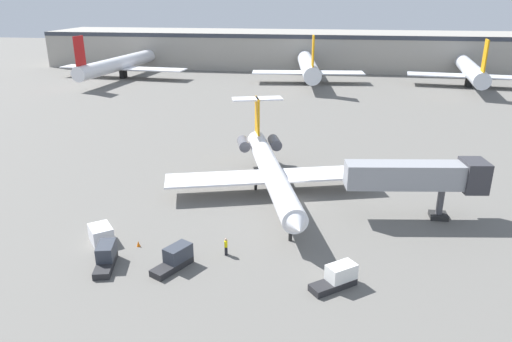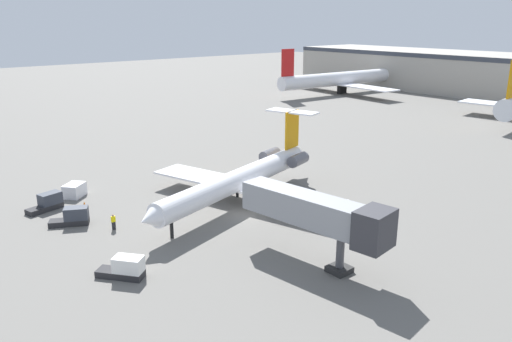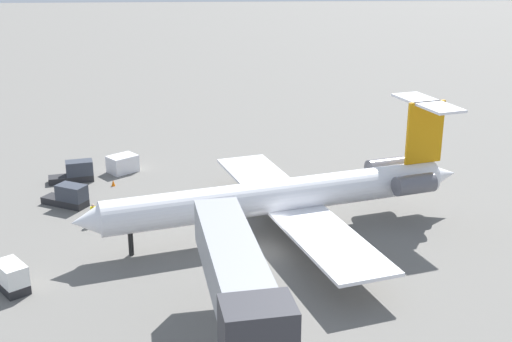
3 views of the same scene
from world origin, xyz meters
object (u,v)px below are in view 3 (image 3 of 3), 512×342
(jet_bridge, at_px, (238,283))
(baggage_tug_trailing, at_px, (10,277))
(baggage_tug_spare, at_px, (76,172))
(cargo_container_uld, at_px, (123,164))
(regional_jet, at_px, (293,193))
(ground_crew_marshaller, at_px, (94,214))
(baggage_tug_lead, at_px, (69,197))
(traffic_cone_near, at_px, (113,183))

(jet_bridge, distance_m, baggage_tug_trailing, 17.20)
(baggage_tug_spare, bearing_deg, cargo_container_uld, 120.92)
(regional_jet, distance_m, ground_crew_marshaller, 15.60)
(baggage_tug_lead, bearing_deg, baggage_tug_spare, -174.37)
(baggage_tug_spare, bearing_deg, jet_bridge, 25.76)
(regional_jet, height_order, baggage_tug_spare, regional_jet)
(baggage_tug_lead, bearing_deg, regional_jet, 71.29)
(ground_crew_marshaller, distance_m, baggage_tug_spare, 10.58)
(baggage_tug_lead, height_order, baggage_tug_trailing, same)
(jet_bridge, xyz_separation_m, baggage_tug_trailing, (-8.84, -14.22, -3.91))
(ground_crew_marshaller, height_order, baggage_tug_trailing, baggage_tug_trailing)
(jet_bridge, height_order, baggage_tug_trailing, jet_bridge)
(regional_jet, relative_size, baggage_tug_trailing, 7.45)
(jet_bridge, height_order, baggage_tug_spare, jet_bridge)
(regional_jet, bearing_deg, jet_bridge, -15.50)
(baggage_tug_lead, xyz_separation_m, cargo_container_uld, (-8.48, 3.34, -0.03))
(jet_bridge, distance_m, ground_crew_marshaller, 22.01)
(traffic_cone_near, bearing_deg, regional_jet, 54.52)
(regional_jet, bearing_deg, cargo_container_uld, -134.88)
(baggage_tug_lead, height_order, cargo_container_uld, baggage_tug_lead)
(ground_crew_marshaller, relative_size, baggage_tug_spare, 0.40)
(ground_crew_marshaller, relative_size, traffic_cone_near, 3.07)
(jet_bridge, bearing_deg, ground_crew_marshaller, -150.53)
(jet_bridge, height_order, traffic_cone_near, jet_bridge)
(cargo_container_uld, bearing_deg, traffic_cone_near, -5.57)
(ground_crew_marshaller, bearing_deg, regional_jet, 81.96)
(ground_crew_marshaller, bearing_deg, baggage_tug_trailing, -19.59)
(jet_bridge, distance_m, cargo_container_uld, 33.08)
(baggage_tug_lead, distance_m, baggage_tug_trailing, 13.98)
(baggage_tug_trailing, xyz_separation_m, traffic_cone_near, (-18.56, 3.84, -0.56))
(ground_crew_marshaller, relative_size, cargo_container_uld, 0.53)
(ground_crew_marshaller, relative_size, baggage_tug_lead, 0.40)
(ground_crew_marshaller, xyz_separation_m, traffic_cone_near, (-8.54, 0.28, -0.58))
(jet_bridge, height_order, baggage_tug_lead, jet_bridge)
(regional_jet, distance_m, baggage_tug_lead, 19.11)
(jet_bridge, relative_size, traffic_cone_near, 26.65)
(baggage_tug_lead, xyz_separation_m, baggage_tug_spare, (-6.12, -0.60, 0.00))
(ground_crew_marshaller, bearing_deg, baggage_tug_spare, -161.84)
(jet_bridge, xyz_separation_m, baggage_tug_spare, (-28.91, -13.96, -3.91))
(regional_jet, relative_size, baggage_tug_lead, 7.14)
(jet_bridge, distance_m, baggage_tug_lead, 26.70)
(jet_bridge, relative_size, baggage_tug_spare, 3.48)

